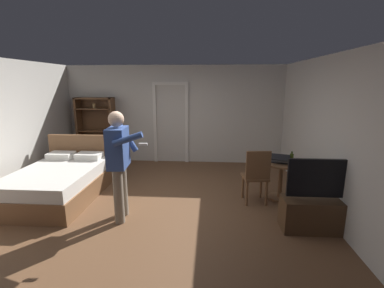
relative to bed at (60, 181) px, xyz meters
name	(u,v)px	position (x,y,z in m)	size (l,w,h in m)	color
ground_plane	(154,207)	(1.85, -0.31, -0.30)	(6.22, 6.22, 0.00)	brown
wall_back	(175,115)	(1.85, 2.53, 0.97)	(5.90, 0.12, 2.55)	beige
wall_right	(334,137)	(4.74, -0.31, 0.97)	(0.12, 5.80, 2.55)	beige
doorway_frame	(171,117)	(1.75, 2.45, 0.92)	(0.93, 0.08, 2.13)	white
bed	(60,181)	(0.00, 0.00, 0.00)	(1.37, 2.02, 1.02)	brown
bookshelf	(97,127)	(-0.22, 2.31, 0.64)	(0.99, 0.32, 1.74)	brown
tv_flatscreen	(318,210)	(4.38, -0.90, 0.01)	(1.02, 0.40, 1.09)	#4C331E
side_table	(281,174)	(4.11, 0.21, 0.17)	(0.70, 0.70, 0.70)	brown
laptop	(280,160)	(4.07, 0.17, 0.45)	(0.40, 0.41, 0.16)	black
bottle_on_table	(291,159)	(4.25, 0.13, 0.49)	(0.06, 0.06, 0.22)	#3A4B13
wooden_chair	(256,174)	(3.62, -0.06, 0.24)	(0.46, 0.46, 0.99)	brown
person_blue_shirt	(119,158)	(1.42, -0.75, 0.69)	(0.66, 0.61, 1.71)	gray
suitcase_dark	(102,167)	(0.33, 1.15, -0.07)	(0.49, 0.36, 0.47)	black
suitcase_small	(104,167)	(0.31, 1.29, -0.12)	(0.62, 0.36, 0.37)	black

